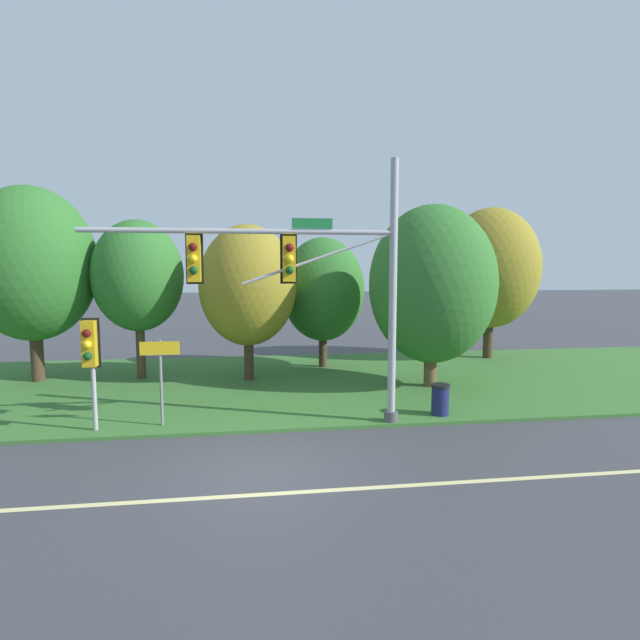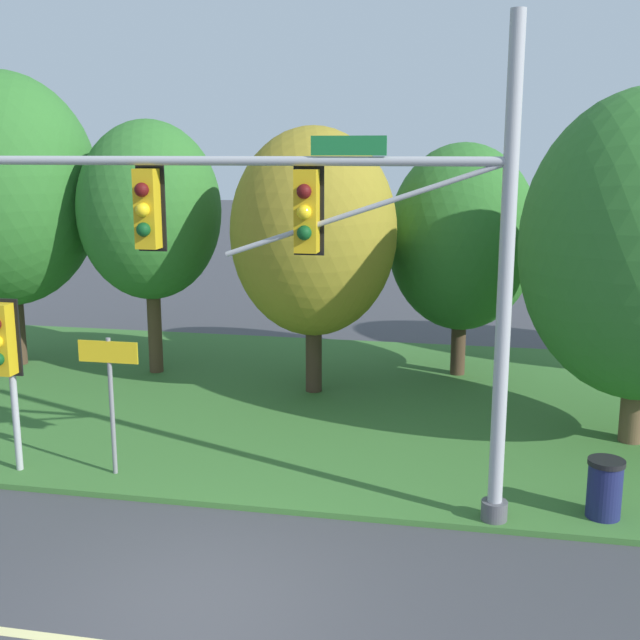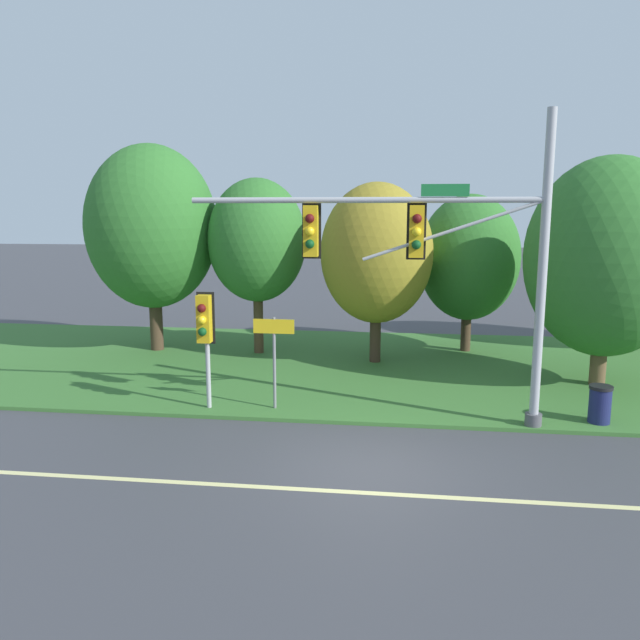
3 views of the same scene
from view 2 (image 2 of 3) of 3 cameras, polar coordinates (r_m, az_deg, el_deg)
name	(u,v)px [view 2 (image 2 of 3)]	position (r m, az deg, el deg)	size (l,w,h in m)	color
ground_plane	(199,596)	(11.03, -8.62, -18.84)	(160.00, 160.00, 0.00)	#3D3D42
grass_verge	(322,400)	(18.32, 0.18, -5.74)	(48.00, 11.50, 0.10)	#386B2D
traffic_signal_mast	(346,242)	(11.87, 1.90, 5.56)	(8.54, 0.49, 7.39)	#9EA0A5
pedestrian_signal_near_kerb	(4,350)	(14.57, -21.53, -1.97)	(0.46, 0.55, 3.08)	#9EA0A5
route_sign_post	(110,383)	(14.15, -14.70, -4.36)	(1.07, 0.08, 2.43)	slate
tree_nearest_road	(5,191)	(22.00, -21.51, 8.55)	(4.71, 4.71, 7.48)	#423021
tree_left_of_mast	(150,211)	(20.19, -12.02, 7.58)	(3.50, 3.50, 6.27)	#4C3823
tree_behind_signpost	(314,233)	(18.12, -0.46, 6.22)	(3.76, 3.76, 6.07)	#423021
tree_mid_verge	(462,238)	(19.90, 10.07, 5.77)	(3.64, 3.64, 5.72)	#423021
trash_bin	(605,488)	(13.24, 19.58, -11.19)	(0.56, 0.56, 0.93)	#191E4C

